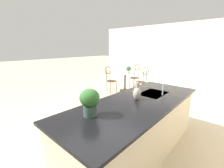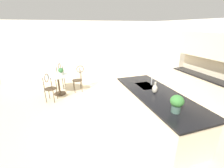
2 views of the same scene
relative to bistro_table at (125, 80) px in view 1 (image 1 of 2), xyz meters
name	(u,v)px [view 1 (image 1 of 2)]	position (x,y,z in m)	size (l,w,h in m)	color
ground_plane	(111,127)	(2.55, 1.51, -0.45)	(40.00, 40.00, 0.00)	beige
wall_left_window	(180,57)	(-1.71, 1.51, 0.90)	(0.12, 7.80, 2.70)	silver
kitchen_island	(136,126)	(2.85, 2.36, 0.02)	(2.80, 1.06, 0.92)	beige
bistro_table	(125,80)	(0.00, 0.00, 0.00)	(0.80, 0.80, 0.74)	#3D2D1E
chair_near_window	(135,75)	(-0.65, 0.06, 0.13)	(0.52, 0.46, 1.04)	#3D2D1E
chair_by_island	(110,78)	(0.57, -0.28, 0.13)	(0.52, 0.48, 1.04)	#3D2D1E
chair_toward_desk	(142,79)	(-0.07, 0.76, 0.13)	(0.40, 0.49, 1.04)	#3D2D1E
sink_faucet	(163,89)	(2.30, 2.54, 0.58)	(0.02, 0.02, 0.22)	#B2B5BA
potted_plant_on_table	(128,69)	(-0.03, 0.14, 0.45)	(0.20, 0.20, 0.28)	beige
potted_plant_counter_far	(90,101)	(3.70, 2.19, 0.67)	(0.25, 0.25, 0.35)	#385147
vase_on_counter	(137,93)	(2.80, 2.31, 0.58)	(0.13, 0.13, 0.29)	#BCB29E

